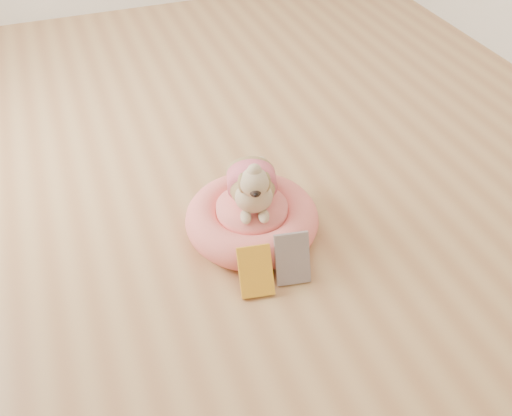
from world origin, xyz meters
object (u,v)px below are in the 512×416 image
object	(u,v)px
pet_bed	(252,219)
book_yellow	(256,271)
dog	(252,176)
book_white	(292,259)

from	to	relation	value
pet_bed	book_yellow	distance (m)	0.32
dog	book_white	xyz separation A→B (m)	(0.05, -0.33, -0.18)
pet_bed	book_yellow	bearing A→B (deg)	-107.55
dog	book_yellow	world-z (taller)	dog
pet_bed	book_white	xyz separation A→B (m)	(0.06, -0.30, 0.03)
pet_bed	dog	bearing A→B (deg)	64.28
book_yellow	dog	bearing A→B (deg)	80.89
book_yellow	pet_bed	bearing A→B (deg)	81.58
pet_bed	dog	world-z (taller)	dog
book_yellow	book_white	xyz separation A→B (m)	(0.15, 0.00, 0.01)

